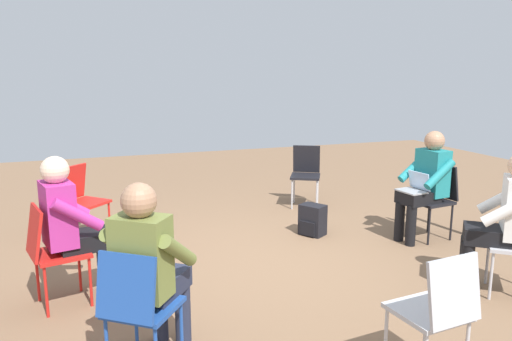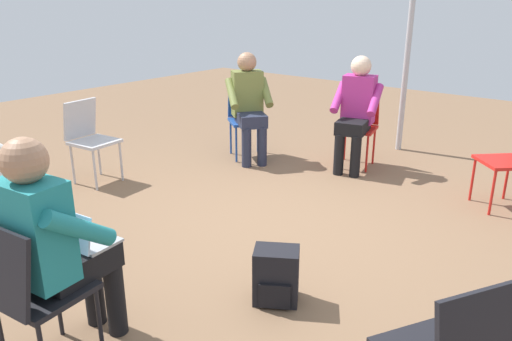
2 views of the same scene
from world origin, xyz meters
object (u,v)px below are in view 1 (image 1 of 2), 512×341
at_px(chair_west, 51,248).
at_px(person_in_magenta, 71,221).
at_px(person_in_olive, 150,263).
at_px(chair_northwest, 81,197).
at_px(person_in_white, 504,216).
at_px(person_with_laptop, 425,180).
at_px(chair_northeast, 306,171).
at_px(chair_south, 437,307).
at_px(chair_east, 435,196).
at_px(backpack_near_laptop_user, 313,222).
at_px(chair_southwest, 137,303).

distance_m(chair_west, person_in_magenta, 0.26).
bearing_deg(person_in_olive, person_in_magenta, 150.42).
relative_size(chair_northwest, person_in_white, 0.69).
bearing_deg(person_with_laptop, person_in_white, 161.81).
height_order(person_with_laptop, person_in_magenta, same).
bearing_deg(person_with_laptop, person_in_magenta, 87.73).
xyz_separation_m(chair_northeast, chair_south, (-1.01, -4.00, 0.00)).
bearing_deg(chair_east, chair_south, 134.10).
distance_m(person_in_magenta, backpack_near_laptop_user, 2.81).
bearing_deg(chair_west, person_in_olive, 16.67).
bearing_deg(chair_south, backpack_near_laptop_user, 73.06).
height_order(chair_northwest, person_in_magenta, person_in_magenta).
bearing_deg(chair_south, chair_northeast, 69.77).
bearing_deg(person_with_laptop, chair_west, 88.12).
distance_m(chair_west, person_with_laptop, 3.90).
height_order(chair_northwest, chair_east, same).
bearing_deg(chair_west, chair_northeast, 109.28).
relative_size(chair_northwest, backpack_near_laptop_user, 2.36).
xyz_separation_m(chair_south, backpack_near_laptop_user, (0.54, 2.80, -0.34)).
distance_m(chair_northwest, person_in_magenta, 1.63).
bearing_deg(person_in_olive, chair_northwest, 135.62).
height_order(chair_east, person_in_olive, person_in_olive).
xyz_separation_m(chair_southwest, chair_east, (3.51, 1.59, 0.00)).
bearing_deg(chair_southwest, chair_west, 151.27).
relative_size(chair_southwest, person_in_magenta, 0.69).
xyz_separation_m(chair_east, chair_south, (-1.81, -2.25, 0.00)).
bearing_deg(chair_east, person_in_olive, 106.02).
bearing_deg(chair_east, chair_west, 88.20).
height_order(chair_west, backpack_near_laptop_user, chair_west).
distance_m(person_in_olive, person_in_magenta, 1.22).
height_order(chair_northeast, chair_south, same).
bearing_deg(chair_south, chair_west, 134.03).
distance_m(chair_northwest, chair_south, 4.06).
xyz_separation_m(chair_southwest, chair_south, (1.70, -0.66, 0.00)).
height_order(person_with_laptop, person_in_olive, same).
bearing_deg(chair_east, chair_southwest, 107.25).
height_order(chair_northeast, chair_east, same).
relative_size(chair_northwest, chair_east, 1.00).
distance_m(person_in_white, person_in_olive, 2.97).
distance_m(chair_northeast, chair_northwest, 3.05).
bearing_deg(backpack_near_laptop_user, person_in_magenta, -161.30).
bearing_deg(chair_southwest, person_with_laptop, 62.40).
xyz_separation_m(chair_northwest, person_in_white, (3.37, -2.68, 0.20)).
xyz_separation_m(chair_northwest, person_in_magenta, (-0.08, -1.62, 0.20)).
xyz_separation_m(chair_west, backpack_near_laptop_user, (2.77, 0.92, -0.34)).
distance_m(chair_northeast, person_with_laptop, 1.90).
height_order(chair_south, person_with_laptop, person_with_laptop).
distance_m(chair_northwest, chair_east, 4.02).
distance_m(chair_southwest, backpack_near_laptop_user, 3.11).
distance_m(chair_northeast, chair_west, 3.89).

